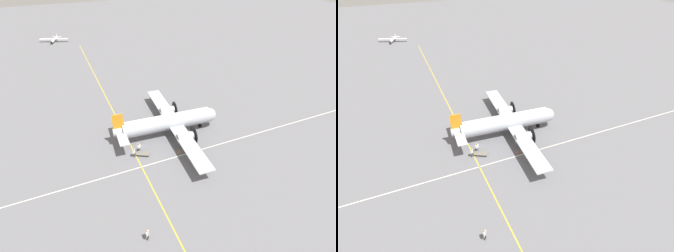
{
  "view_description": "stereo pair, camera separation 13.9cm",
  "coord_description": "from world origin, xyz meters",
  "views": [
    {
      "loc": [
        -35.21,
        15.37,
        27.82
      ],
      "look_at": [
        0.0,
        0.0,
        1.69
      ],
      "focal_mm": 28.0,
      "sensor_mm": 36.0,
      "label": 1
    },
    {
      "loc": [
        -35.26,
        15.25,
        27.82
      ],
      "look_at": [
        0.0,
        0.0,
        1.69
      ],
      "focal_mm": 28.0,
      "sensor_mm": 36.0,
      "label": 2
    }
  ],
  "objects": [
    {
      "name": "light_aircraft_distant",
      "position": [
        67.74,
        14.82,
        0.81
      ],
      "size": [
        7.46,
        9.68,
        1.93
      ],
      "rotation": [
        0.0,
        0.0,
        2.78
      ],
      "color": "white",
      "rests_on": "ground_plane"
    },
    {
      "name": "airliner_main",
      "position": [
        -0.03,
        -0.42,
        2.54
      ],
      "size": [
        26.55,
        19.0,
        5.84
      ],
      "rotation": [
        0.0,
        0.0,
        4.64
      ],
      "color": "#ADB2BC",
      "rests_on": "ground_plane"
    },
    {
      "name": "apron_line_northsouth",
      "position": [
        -6.35,
        0.0,
        0.0
      ],
      "size": [
        0.16,
        120.0,
        0.01
      ],
      "color": "silver",
      "rests_on": "ground_plane"
    },
    {
      "name": "baggage_cart",
      "position": [
        -3.69,
        6.08,
        0.28
      ],
      "size": [
        2.05,
        2.46,
        0.56
      ],
      "rotation": [
        0.0,
        0.0,
        4.22
      ],
      "color": "#6B665B",
      "rests_on": "ground_plane"
    },
    {
      "name": "passenger_boarding",
      "position": [
        -2.84,
        6.39,
        1.12
      ],
      "size": [
        0.29,
        0.62,
        1.82
      ],
      "rotation": [
        0.0,
        0.0,
        4.88
      ],
      "color": "navy",
      "rests_on": "ground_plane"
    },
    {
      "name": "ramp_agent",
      "position": [
        -3.63,
        7.5,
        1.03
      ],
      "size": [
        0.3,
        0.54,
        1.67
      ],
      "rotation": [
        0.0,
        0.0,
        5.06
      ],
      "color": "#2D2D33",
      "rests_on": "ground_plane"
    },
    {
      "name": "apron_line_eastwest",
      "position": [
        0.0,
        7.2,
        0.0
      ],
      "size": [
        120.0,
        0.16,
        0.01
      ],
      "color": "gold",
      "rests_on": "ground_plane"
    },
    {
      "name": "ground_plane",
      "position": [
        0.0,
        0.0,
        0.0
      ],
      "size": [
        300.0,
        300.0,
        0.0
      ],
      "primitive_type": "plane",
      "color": "slate"
    },
    {
      "name": "suitcase_near_door",
      "position": [
        -2.46,
        6.55,
        0.24
      ],
      "size": [
        0.37,
        0.14,
        0.52
      ],
      "color": "maroon",
      "rests_on": "ground_plane"
    },
    {
      "name": "traffic_cone",
      "position": [
        -5.57,
        0.29,
        0.22
      ],
      "size": [
        0.36,
        0.36,
        0.48
      ],
      "color": "orange",
      "rests_on": "ground_plane"
    },
    {
      "name": "crew_foreground",
      "position": [
        -18.13,
        10.44,
        1.05
      ],
      "size": [
        0.46,
        0.42,
        1.71
      ],
      "rotation": [
        0.0,
        0.0,
        2.41
      ],
      "color": "#2D2D33",
      "rests_on": "ground_plane"
    }
  ]
}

